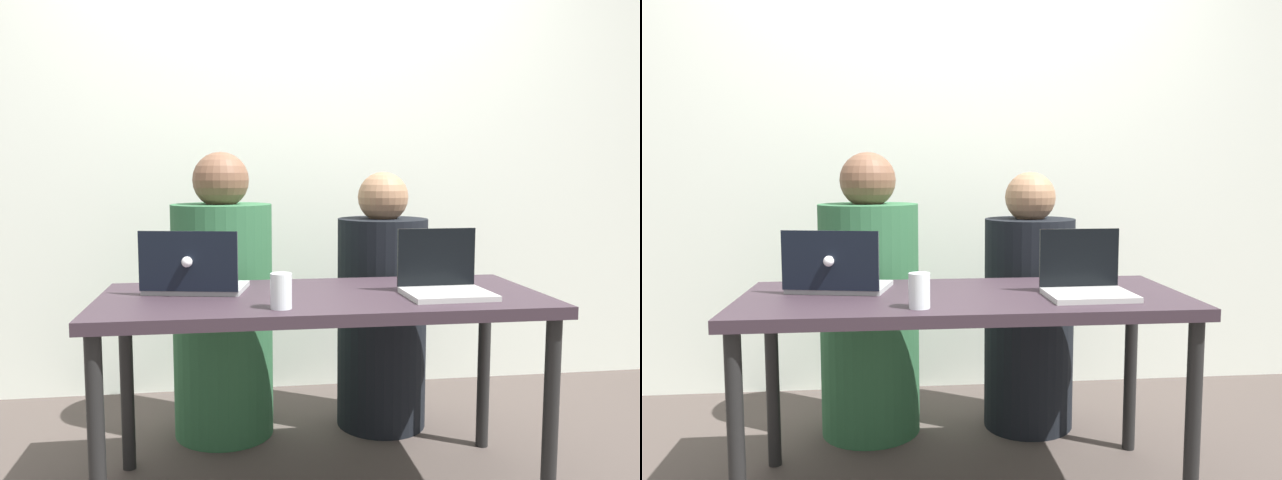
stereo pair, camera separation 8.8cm
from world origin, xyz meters
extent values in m
cube|color=white|center=(0.00, 1.16, 1.33)|extent=(4.50, 0.10, 2.66)
cube|color=#33262F|center=(0.00, 0.00, 0.69)|extent=(1.51, 0.64, 0.04)
cylinder|color=black|center=(-0.70, -0.27, 0.33)|extent=(0.05, 0.05, 0.67)
cylinder|color=black|center=(0.70, -0.27, 0.33)|extent=(0.05, 0.05, 0.67)
cylinder|color=black|center=(-0.70, 0.27, 0.33)|extent=(0.05, 0.05, 0.67)
cylinder|color=black|center=(0.70, 0.27, 0.33)|extent=(0.05, 0.05, 0.67)
cylinder|color=#2D613B|center=(-0.35, 0.56, 0.50)|extent=(0.46, 0.46, 0.99)
sphere|color=brown|center=(-0.35, 0.56, 1.09)|extent=(0.24, 0.24, 0.24)
cylinder|color=black|center=(0.35, 0.56, 0.46)|extent=(0.46, 0.46, 0.92)
sphere|color=#997051|center=(0.35, 0.56, 1.02)|extent=(0.22, 0.22, 0.22)
cube|color=#B5B6B3|center=(0.41, -0.11, 0.72)|extent=(0.29, 0.23, 0.02)
cube|color=black|center=(0.41, 0.01, 0.83)|extent=(0.28, 0.02, 0.20)
sphere|color=white|center=(0.41, 0.02, 0.83)|extent=(0.04, 0.04, 0.04)
cube|color=#ADB4B3|center=(-0.43, 0.13, 0.72)|extent=(0.37, 0.28, 0.02)
cube|color=black|center=(-0.45, 0.02, 0.83)|extent=(0.33, 0.08, 0.20)
sphere|color=white|center=(-0.45, 0.01, 0.83)|extent=(0.04, 0.04, 0.04)
cylinder|color=white|center=(-0.16, -0.21, 0.76)|extent=(0.07, 0.07, 0.11)
cylinder|color=silver|center=(-0.16, -0.21, 0.74)|extent=(0.06, 0.06, 0.06)
camera|label=1|loc=(-0.31, -2.08, 1.12)|focal=35.00mm
camera|label=2|loc=(-0.22, -2.09, 1.12)|focal=35.00mm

